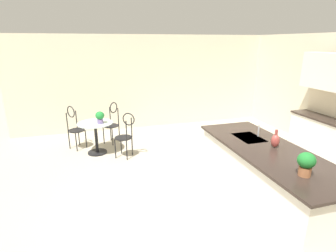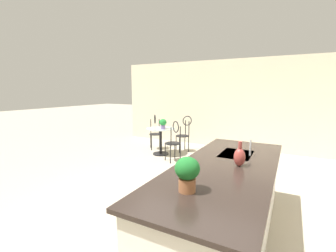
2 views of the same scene
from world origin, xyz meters
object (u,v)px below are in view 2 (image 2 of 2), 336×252
object	(u,v)px
potted_plant_on_table	(163,123)
potted_plant_counter_far	(187,172)
chair_by_island	(155,130)
chair_near_window	(174,139)
chair_toward_desk	(184,132)
bistro_table	(161,139)
vase_on_counter	(240,157)

from	to	relation	value
potted_plant_on_table	potted_plant_counter_far	size ratio (longest dim) A/B	0.90
chair_by_island	potted_plant_counter_far	xyz separation A→B (m)	(4.16, 2.87, 0.52)
chair_near_window	chair_toward_desk	size ratio (longest dim) A/B	1.00
bistro_table	chair_near_window	distance (m)	0.77
chair_near_window	chair_toward_desk	xyz separation A→B (m)	(-1.05, -0.19, 0.00)
chair_by_island	chair_near_window	bearing A→B (deg)	50.22
chair_near_window	potted_plant_counter_far	world-z (taller)	potted_plant_counter_far
chair_by_island	potted_plant_on_table	bearing A→B (deg)	46.23
bistro_table	chair_near_window	xyz separation A→B (m)	(0.43, 0.62, 0.13)
bistro_table	chair_toward_desk	distance (m)	0.77
potted_plant_on_table	vase_on_counter	world-z (taller)	vase_on_counter
chair_near_window	vase_on_counter	bearing A→B (deg)	40.87
bistro_table	vase_on_counter	bearing A→B (deg)	43.76
chair_by_island	potted_plant_on_table	xyz separation A→B (m)	(0.56, 0.59, 0.32)
chair_near_window	potted_plant_on_table	world-z (taller)	chair_near_window
potted_plant_on_table	potted_plant_counter_far	bearing A→B (deg)	32.37
chair_near_window	chair_by_island	size ratio (longest dim) A/B	1.00
bistro_table	chair_toward_desk	size ratio (longest dim) A/B	0.77
vase_on_counter	chair_by_island	bearing A→B (deg)	-136.19
vase_on_counter	chair_toward_desk	bearing A→B (deg)	-146.77
bistro_table	chair_near_window	world-z (taller)	chair_near_window
bistro_table	chair_toward_desk	xyz separation A→B (m)	(-0.62, 0.43, 0.13)
chair_by_island	vase_on_counter	size ratio (longest dim) A/B	3.62
chair_by_island	potted_plant_on_table	distance (m)	0.88
bistro_table	potted_plant_counter_far	distance (m)	4.44
chair_near_window	potted_plant_on_table	xyz separation A→B (m)	(-0.35, -0.51, 0.32)
chair_near_window	vase_on_counter	world-z (taller)	vase_on_counter
bistro_table	vase_on_counter	size ratio (longest dim) A/B	2.78
bistro_table	vase_on_counter	distance (m)	3.89
bistro_table	chair_near_window	bearing A→B (deg)	55.71
chair_near_window	bistro_table	bearing A→B (deg)	-124.29
chair_toward_desk	vase_on_counter	xyz separation A→B (m)	(3.40, 2.23, 0.46)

